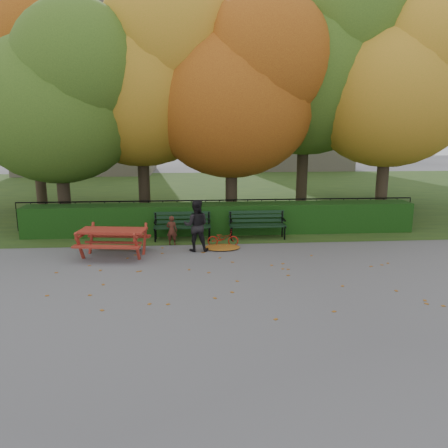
{
  "coord_description": "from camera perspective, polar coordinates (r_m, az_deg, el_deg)",
  "views": [
    {
      "loc": [
        -1.03,
        -9.9,
        3.5
      ],
      "look_at": [
        -0.15,
        1.38,
        1.0
      ],
      "focal_mm": 35.0,
      "sensor_mm": 36.0,
      "label": 1
    }
  ],
  "objects": [
    {
      "name": "tree_f",
      "position": [
        20.21,
        -23.15,
        17.73
      ],
      "size": [
        6.93,
        6.6,
        9.19
      ],
      "color": "#2C231A",
      "rests_on": "ground"
    },
    {
      "name": "adult",
      "position": [
        12.58,
        -3.67,
        -0.2
      ],
      "size": [
        0.77,
        0.62,
        1.5
      ],
      "primitive_type": "imported",
      "rotation": [
        0.0,
        0.0,
        3.07
      ],
      "color": "black",
      "rests_on": "ground"
    },
    {
      "name": "grass_strip",
      "position": [
        24.18,
        -1.97,
        4.14
      ],
      "size": [
        90.0,
        90.0,
        0.0
      ],
      "primitive_type": "plane",
      "color": "#223A17",
      "rests_on": "ground"
    },
    {
      "name": "leaf_scatter",
      "position": [
        10.83,
        1.24,
        -6.36
      ],
      "size": [
        9.0,
        5.7,
        0.01
      ],
      "primitive_type": null,
      "color": "brown",
      "rests_on": "ground"
    },
    {
      "name": "tree_d",
      "position": [
        17.99,
        12.18,
        20.12
      ],
      "size": [
        7.14,
        6.8,
        9.58
      ],
      "color": "#2C231A",
      "rests_on": "ground"
    },
    {
      "name": "ground",
      "position": [
        10.55,
        1.4,
        -6.92
      ],
      "size": [
        90.0,
        90.0,
        0.0
      ],
      "primitive_type": "plane",
      "color": "slate",
      "rests_on": "ground"
    },
    {
      "name": "hedge",
      "position": [
        14.75,
        -0.36,
        0.72
      ],
      "size": [
        13.0,
        0.9,
        1.0
      ],
      "primitive_type": "cube",
      "color": "black",
      "rests_on": "ground"
    },
    {
      "name": "bench_right",
      "position": [
        14.09,
        4.34,
        0.21
      ],
      "size": [
        1.8,
        0.57,
        0.88
      ],
      "color": "black",
      "rests_on": "ground"
    },
    {
      "name": "tree_e",
      "position": [
        17.47,
        22.18,
        16.78
      ],
      "size": [
        6.09,
        5.8,
        8.16
      ],
      "color": "#2C231A",
      "rests_on": "ground"
    },
    {
      "name": "tree_a",
      "position": [
        16.06,
        -20.2,
        15.36
      ],
      "size": [
        5.88,
        5.6,
        7.48
      ],
      "color": "#2C231A",
      "rests_on": "ground"
    },
    {
      "name": "building_right",
      "position": [
        39.04,
        9.3,
        15.97
      ],
      "size": [
        9.0,
        6.0,
        12.0
      ],
      "primitive_type": "cube",
      "color": "#A09580",
      "rests_on": "ground"
    },
    {
      "name": "tree_c",
      "position": [
        16.03,
        2.35,
        17.18
      ],
      "size": [
        6.3,
        6.0,
        8.0
      ],
      "color": "#2C231A",
      "rests_on": "ground"
    },
    {
      "name": "picnic_table",
      "position": [
        12.41,
        -14.31,
        -1.47
      ],
      "size": [
        1.97,
        1.68,
        0.87
      ],
      "rotation": [
        0.0,
        0.0,
        -0.14
      ],
      "color": "maroon",
      "rests_on": "ground"
    },
    {
      "name": "leaf_pile",
      "position": [
        12.94,
        -0.28,
        -3.06
      ],
      "size": [
        1.3,
        1.11,
        0.08
      ],
      "primitive_type": "ellipsoid",
      "rotation": [
        0.0,
        0.0,
        0.39
      ],
      "color": "brown",
      "rests_on": "ground"
    },
    {
      "name": "iron_fence",
      "position": [
        15.52,
        -0.57,
        1.45
      ],
      "size": [
        14.0,
        0.04,
        1.02
      ],
      "color": "black",
      "rests_on": "ground"
    },
    {
      "name": "building_left",
      "position": [
        36.99,
        -17.76,
        18.1
      ],
      "size": [
        10.0,
        7.0,
        15.0
      ],
      "primitive_type": "cube",
      "color": "#A09580",
      "rests_on": "ground"
    },
    {
      "name": "bench_left",
      "position": [
        13.93,
        -5.46,
        0.04
      ],
      "size": [
        1.8,
        0.57,
        0.88
      ],
      "color": "black",
      "rests_on": "ground"
    },
    {
      "name": "tree_b",
      "position": [
        16.82,
        -9.77,
        18.78
      ],
      "size": [
        6.72,
        6.4,
        8.79
      ],
      "color": "#2C231A",
      "rests_on": "ground"
    },
    {
      "name": "child",
      "position": [
        13.33,
        -6.83,
        -0.84
      ],
      "size": [
        0.37,
        0.28,
        0.91
      ],
      "primitive_type": "imported",
      "rotation": [
        0.0,
        0.0,
        2.94
      ],
      "color": "#451F16",
      "rests_on": "ground"
    },
    {
      "name": "bicycle",
      "position": [
        13.16,
        -0.13,
        -1.87
      ],
      "size": [
        0.95,
        0.37,
        0.49
      ],
      "primitive_type": "imported",
      "rotation": [
        0.0,
        0.0,
        1.52
      ],
      "color": "maroon",
      "rests_on": "ground"
    },
    {
      "name": "tree_g",
      "position": [
        21.86,
        21.88,
        16.51
      ],
      "size": [
        6.3,
        6.0,
        8.55
      ],
      "color": "#2C231A",
      "rests_on": "ground"
    }
  ]
}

